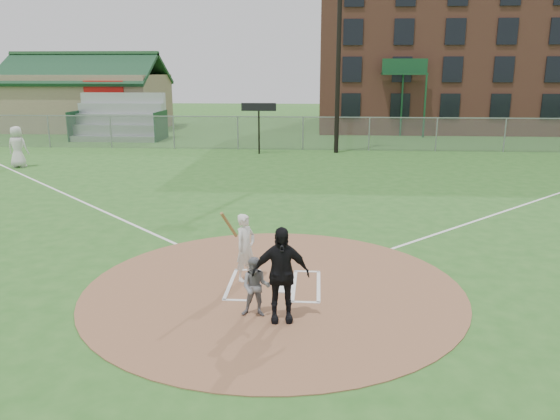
# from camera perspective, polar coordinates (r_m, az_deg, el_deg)

# --- Properties ---
(ground) EXTENTS (140.00, 140.00, 0.00)m
(ground) POSITION_cam_1_polar(r_m,az_deg,el_deg) (12.31, -0.66, -8.19)
(ground) COLOR #2B6021
(ground) RESTS_ON ground
(dirt_circle) EXTENTS (8.40, 8.40, 0.02)m
(dirt_circle) POSITION_cam_1_polar(r_m,az_deg,el_deg) (12.31, -0.66, -8.15)
(dirt_circle) COLOR #926345
(dirt_circle) RESTS_ON ground
(home_plate) EXTENTS (0.45, 0.45, 0.03)m
(home_plate) POSITION_cam_1_polar(r_m,az_deg,el_deg) (12.19, 0.41, -8.25)
(home_plate) COLOR white
(home_plate) RESTS_ON dirt_circle
(foul_line_first) EXTENTS (17.04, 17.04, 0.01)m
(foul_line_first) POSITION_cam_1_polar(r_m,az_deg,el_deg) (22.37, 25.04, 0.83)
(foul_line_first) COLOR white
(foul_line_first) RESTS_ON ground
(foul_line_third) EXTENTS (17.04, 17.04, 0.01)m
(foul_line_third) POSITION_cam_1_polar(r_m,az_deg,el_deg) (23.11, -21.55, 1.57)
(foul_line_third) COLOR white
(foul_line_third) RESTS_ON ground
(catcher) EXTENTS (0.60, 0.47, 1.20)m
(catcher) POSITION_cam_1_polar(r_m,az_deg,el_deg) (10.76, -2.55, -8.05)
(catcher) COLOR slate
(catcher) RESTS_ON dirt_circle
(umpire) EXTENTS (1.15, 0.58, 1.88)m
(umpire) POSITION_cam_1_polar(r_m,az_deg,el_deg) (10.45, 0.06, -6.73)
(umpire) COLOR black
(umpire) RESTS_ON dirt_circle
(ondeck_player) EXTENTS (1.01, 0.67, 2.05)m
(ondeck_player) POSITION_cam_1_polar(r_m,az_deg,el_deg) (30.38, -25.74, 5.96)
(ondeck_player) COLOR silver
(ondeck_player) RESTS_ON ground
(batters_boxes) EXTENTS (2.08, 1.88, 0.01)m
(batters_boxes) POSITION_cam_1_polar(r_m,az_deg,el_deg) (12.44, -0.60, -7.82)
(batters_boxes) COLOR white
(batters_boxes) RESTS_ON dirt_circle
(batter_at_plate) EXTENTS (0.77, 1.03, 1.78)m
(batter_at_plate) POSITION_cam_1_polar(r_m,az_deg,el_deg) (12.51, -3.65, -3.89)
(batter_at_plate) COLOR silver
(batter_at_plate) RESTS_ON dirt_circle
(outfield_fence) EXTENTS (56.08, 0.08, 2.03)m
(outfield_fence) POSITION_cam_1_polar(r_m,az_deg,el_deg) (33.55, 2.41, 8.01)
(outfield_fence) COLOR slate
(outfield_fence) RESTS_ON ground
(bleachers) EXTENTS (6.08, 3.20, 3.20)m
(bleachers) POSITION_cam_1_polar(r_m,az_deg,el_deg) (40.16, -16.53, 9.31)
(bleachers) COLOR #B7BABF
(bleachers) RESTS_ON ground
(clubhouse) EXTENTS (12.20, 8.71, 6.23)m
(clubhouse) POSITION_cam_1_polar(r_m,az_deg,el_deg) (48.26, -19.45, 10.80)
(clubhouse) COLOR gray
(clubhouse) RESTS_ON ground
(brick_warehouse) EXTENTS (30.00, 17.17, 15.00)m
(brick_warehouse) POSITION_cam_1_polar(r_m,az_deg,el_deg) (51.62, 21.92, 16.47)
(brick_warehouse) COLOR brown
(brick_warehouse) RESTS_ON ground
(light_pole) EXTENTS (1.20, 0.30, 12.22)m
(light_pole) POSITION_cam_1_polar(r_m,az_deg,el_deg) (32.40, 6.18, 17.63)
(light_pole) COLOR black
(light_pole) RESTS_ON ground
(scoreboard_sign) EXTENTS (2.00, 0.10, 2.93)m
(scoreboard_sign) POSITION_cam_1_polar(r_m,az_deg,el_deg) (31.80, -2.23, 10.14)
(scoreboard_sign) COLOR black
(scoreboard_sign) RESTS_ON ground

